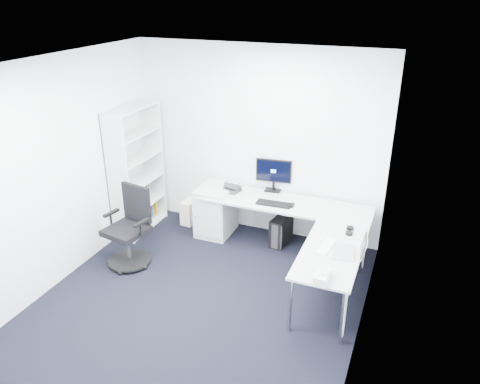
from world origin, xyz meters
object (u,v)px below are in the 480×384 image
at_px(bookshelf, 136,170).
at_px(task_chair, 126,229).
at_px(laptop, 344,243).
at_px(l_desk, 278,235).
at_px(monitor, 273,175).

bearing_deg(bookshelf, task_chair, -66.23).
bearing_deg(laptop, task_chair, 176.33).
relative_size(l_desk, bookshelf, 1.24).
distance_m(bookshelf, laptop, 3.23).
xyz_separation_m(l_desk, task_chair, (-1.77, -0.87, 0.19)).
bearing_deg(l_desk, task_chair, -153.75).
relative_size(monitor, laptop, 1.47).
distance_m(l_desk, bookshelf, 2.26).
distance_m(task_chair, monitor, 2.16).
height_order(bookshelf, laptop, bookshelf).
height_order(l_desk, bookshelf, bookshelf).
distance_m(task_chair, laptop, 2.76).
bearing_deg(l_desk, bookshelf, 178.68).
relative_size(l_desk, laptop, 6.70).
relative_size(bookshelf, task_chair, 1.78).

